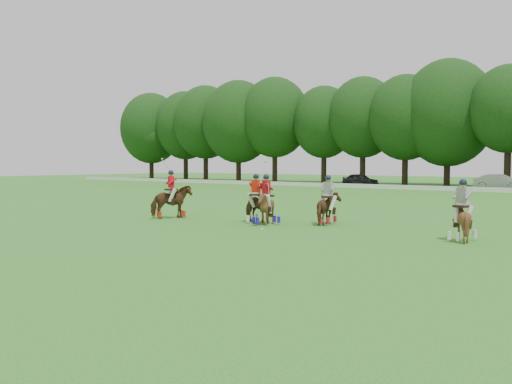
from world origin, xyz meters
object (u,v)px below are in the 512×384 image
Objects in this scene: polo_red_b at (256,206)px; polo_ball at (262,229)px; car_left at (360,180)px; polo_red_a at (171,201)px; polo_stripe_a at (328,207)px; polo_red_c at (266,207)px; car_mid at (500,182)px; polo_stripe_b at (462,220)px.

polo_ball is at bearing -46.64° from polo_red_b.
polo_red_a reaches higher than car_left.
polo_stripe_a is 23.65× the size of polo_ball.
car_left is 1.49× the size of polo_red_a.
polo_red_c is (5.31, 0.56, -0.07)m from polo_red_a.
polo_red_c reaches higher than car_left.
car_mid is 1.73× the size of polo_red_b.
car_left is 0.90× the size of car_mid.
car_mid is 2.21× the size of polo_stripe_a.
car_left is at bearing 112.87° from polo_red_c.
polo_red_a is 1.34× the size of polo_stripe_b.
polo_red_a reaches higher than polo_stripe_a.
polo_red_b is at bearing 13.80° from polo_red_a.
polo_stripe_a is 6.47m from polo_stripe_b.
car_mid reaches higher than car_left.
polo_red_b is 1.25× the size of polo_red_c.
polo_red_b reaches higher than car_mid.
polo_red_b is 3.00m from polo_ball.
polo_red_a is at bearing -154.69° from car_left.
polo_stripe_b is (13.59, 0.76, -0.09)m from polo_red_a.
polo_stripe_b is (9.24, -0.31, -0.02)m from polo_red_b.
polo_red_b is at bearing 178.07° from polo_stripe_b.
polo_stripe_a is (2.00, 1.76, -0.01)m from polo_red_c.
car_left is 40.34m from polo_red_a.
polo_red_b is 9.25m from polo_stripe_b.
car_mid is at bearing -80.27° from car_left.
polo_ball is at bearing -57.29° from polo_red_c.
polo_red_b reaches higher than car_left.
polo_ball is (2.00, -2.12, -0.72)m from polo_red_b.
polo_stripe_a is at bearing -174.32° from car_mid.
polo_stripe_a is at bearing 166.01° from polo_stripe_b.
polo_red_b reaches higher than polo_ball.
polo_red_a is 31.63× the size of polo_ball.
polo_stripe_a is at bearing -143.86° from car_left.
polo_red_a reaches higher than polo_red_b.
car_left reaches higher than polo_ball.
polo_stripe_b reaches higher than polo_ball.
polo_red_c is at bearing -147.40° from car_left.
car_left is at bearing 122.67° from polo_stripe_b.
polo_ball is at bearing -105.95° from polo_stripe_a.
polo_red_b reaches higher than polo_red_c.
polo_red_b is (15.19, -37.79, 0.04)m from car_left.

